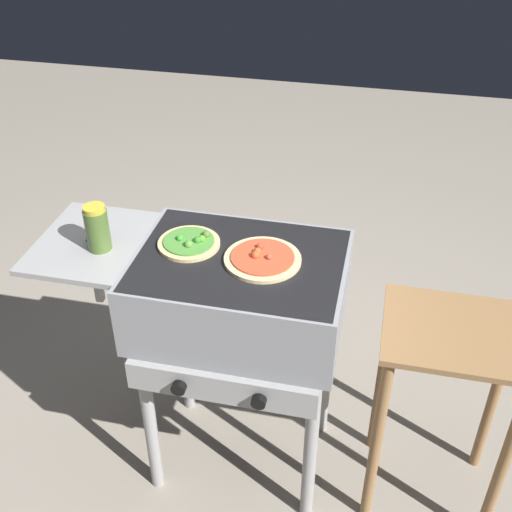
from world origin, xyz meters
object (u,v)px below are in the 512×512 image
object	(u,v)px
prep_table	(447,382)
grill	(236,297)
pizza_pepperoni	(262,258)
sauce_jar	(97,228)
pizza_veggie	(190,243)

from	to	relation	value
prep_table	grill	bearing A→B (deg)	-179.63
pizza_pepperoni	sauce_jar	world-z (taller)	sauce_jar
sauce_jar	prep_table	world-z (taller)	sauce_jar
pizza_pepperoni	pizza_veggie	distance (m)	0.24
sauce_jar	prep_table	size ratio (longest dim) A/B	0.20
grill	pizza_veggie	bearing A→B (deg)	163.99
pizza_pepperoni	prep_table	size ratio (longest dim) A/B	0.31
sauce_jar	prep_table	xyz separation A→B (m)	(1.09, 0.04, -0.44)
pizza_veggie	prep_table	world-z (taller)	pizza_veggie
grill	pizza_pepperoni	size ratio (longest dim) A/B	4.16
prep_table	sauce_jar	bearing A→B (deg)	-178.13
grill	prep_table	distance (m)	0.71
grill	sauce_jar	size ratio (longest dim) A/B	6.50
pizza_veggie	prep_table	size ratio (longest dim) A/B	0.26
pizza_veggie	sauce_jar	bearing A→B (deg)	-163.93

